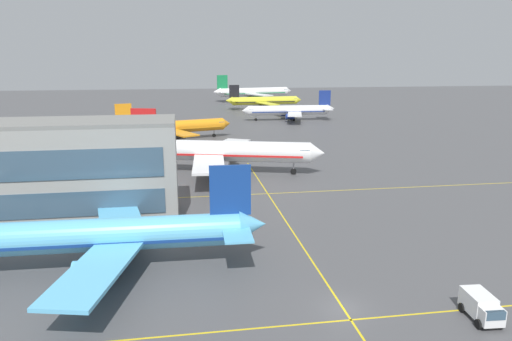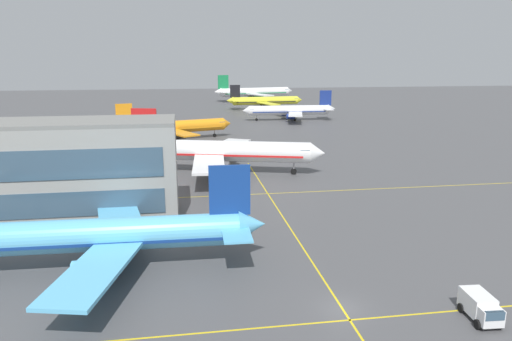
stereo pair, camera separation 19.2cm
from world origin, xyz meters
name	(u,v)px [view 2 (the right image)]	position (x,y,z in m)	size (l,w,h in m)	color
ground_plane	(342,308)	(0.00, 0.00, 0.00)	(600.00, 600.00, 0.00)	#4C4C4F
airliner_front_gate	(104,235)	(-21.55, 11.62, 3.61)	(33.93, 29.33, 10.57)	#5BB7E5
airliner_second_row	(221,151)	(-6.12, 51.81, 4.09)	(37.97, 32.36, 11.98)	white
airliner_third_row	(173,127)	(-15.55, 89.94, 3.45)	(31.91, 27.22, 10.09)	orange
airliner_far_left_stand	(290,110)	(23.91, 124.56, 3.47)	(32.67, 28.23, 10.17)	white
airliner_far_right_stand	(264,101)	(21.52, 161.99, 3.50)	(32.98, 28.36, 10.25)	yellow
airliner_distant_taxiway	(254,92)	(22.88, 200.49, 4.42)	(41.42, 35.18, 12.95)	white
taxiway_markings	(296,237)	(0.00, 17.07, 0.00)	(163.37, 83.91, 0.01)	yellow
service_truck_red_van	(481,307)	(10.73, -3.58, 1.18)	(2.40, 4.24, 2.10)	white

